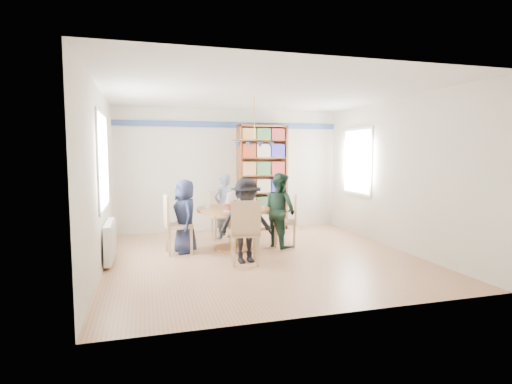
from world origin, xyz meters
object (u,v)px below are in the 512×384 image
object	(u,v)px
chair_far	(221,212)
chair_left	(174,222)
chair_right	(290,218)
person_near	(246,221)
bookshelf	(262,179)
dining_table	(233,219)
chair_near	(245,229)
person_right	(280,210)
person_left	(185,216)
person_far	(224,206)
radiator	(110,241)

from	to	relation	value
chair_far	chair_left	bearing A→B (deg)	-133.30
chair_far	chair_right	bearing A→B (deg)	-45.29
person_near	bookshelf	bearing A→B (deg)	62.13
dining_table	person_near	world-z (taller)	person_near
chair_right	chair_far	xyz separation A→B (m)	(-1.08, 1.09, -0.00)
chair_right	chair_near	world-z (taller)	chair_near
person_near	person_right	bearing A→B (deg)	39.03
chair_far	person_near	distance (m)	1.96
chair_left	person_left	xyz separation A→B (m)	(0.20, 0.05, 0.08)
chair_right	person_right	size ratio (longest dim) A/B	0.70
person_far	person_near	xyz separation A→B (m)	(-0.01, -1.84, 0.01)
dining_table	chair_left	world-z (taller)	chair_left
radiator	chair_far	size ratio (longest dim) A/B	1.05
chair_right	chair_near	size ratio (longest dim) A/B	0.94
radiator	person_near	world-z (taller)	person_near
chair_near	person_far	bearing A→B (deg)	88.25
chair_right	person_left	size ratio (longest dim) A/B	0.75
person_left	bookshelf	distance (m)	2.59
dining_table	chair_far	distance (m)	1.05
person_far	chair_left	bearing A→B (deg)	21.03
chair_left	bookshelf	size ratio (longest dim) A/B	0.43
person_right	person_left	bearing A→B (deg)	68.64
chair_right	chair_far	size ratio (longest dim) A/B	1.00
dining_table	bookshelf	world-z (taller)	bookshelf
chair_near	person_near	size ratio (longest dim) A/B	0.76
dining_table	person_right	size ratio (longest dim) A/B	0.95
chair_far	bookshelf	world-z (taller)	bookshelf
chair_far	bookshelf	bearing A→B (deg)	31.07
dining_table	chair_left	xyz separation A→B (m)	(-1.06, -0.05, 0.00)
chair_right	person_far	distance (m)	1.43
chair_far	dining_table	bearing A→B (deg)	-88.67
chair_right	bookshelf	bearing A→B (deg)	90.68
chair_near	person_near	world-z (taller)	person_near
person_right	radiator	bearing A→B (deg)	76.10
chair_far	chair_near	xyz separation A→B (m)	(-0.02, -2.11, 0.04)
radiator	chair_right	world-z (taller)	chair_right
chair_right	person_near	distance (m)	1.37
chair_left	chair_far	world-z (taller)	chair_left
chair_left	chair_far	xyz separation A→B (m)	(1.03, 1.10, -0.04)
dining_table	chair_right	xyz separation A→B (m)	(1.06, -0.04, -0.03)
person_left	bookshelf	world-z (taller)	bookshelf
person_left	person_far	size ratio (longest dim) A/B	0.97
chair_near	bookshelf	world-z (taller)	bookshelf
person_right	bookshelf	world-z (taller)	bookshelf
radiator	chair_left	size ratio (longest dim) A/B	0.98
chair_right	person_left	distance (m)	1.92
chair_near	bookshelf	bearing A→B (deg)	68.48
dining_table	person_left	xyz separation A→B (m)	(-0.86, 0.00, 0.08)
person_right	person_near	world-z (taller)	person_right
chair_near	person_right	world-z (taller)	person_right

